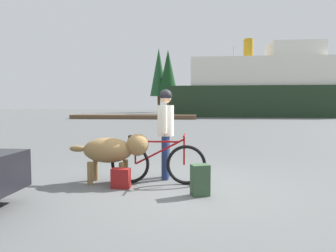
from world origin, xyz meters
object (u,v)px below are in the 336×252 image
at_px(person_cyclist, 166,125).
at_px(backpack, 200,180).
at_px(sailboat_moored, 233,113).
at_px(ferry_boat, 273,89).
at_px(bicycle, 157,163).
at_px(dog, 114,150).
at_px(handbag_pannier, 121,178).

xyz_separation_m(person_cyclist, backpack, (0.67, -1.08, -0.81)).
bearing_deg(backpack, sailboat_moored, 82.86).
relative_size(backpack, ferry_boat, 0.02).
height_order(bicycle, dog, dog).
relative_size(dog, handbag_pannier, 4.34).
distance_m(person_cyclist, ferry_boat, 32.82).
relative_size(bicycle, ferry_boat, 0.07).
relative_size(bicycle, dog, 1.18).
bearing_deg(ferry_boat, handbag_pannier, -107.36).
bearing_deg(bicycle, ferry_boat, 73.43).
bearing_deg(handbag_pannier, backpack, -12.32).
xyz_separation_m(dog, ferry_boat, (10.28, 31.82, 2.62)).
distance_m(handbag_pannier, sailboat_moored, 30.51).
xyz_separation_m(dog, handbag_pannier, (0.22, -0.34, -0.44)).
bearing_deg(sailboat_moored, backpack, -97.14).
bearing_deg(person_cyclist, dog, -154.45).
relative_size(person_cyclist, dog, 1.17).
distance_m(backpack, sailboat_moored, 30.60).
xyz_separation_m(bicycle, person_cyclist, (0.11, 0.43, 0.67)).
xyz_separation_m(bicycle, handbag_pannier, (-0.59, -0.35, -0.22)).
relative_size(dog, sailboat_moored, 0.17).
bearing_deg(ferry_boat, backpack, -104.97).
xyz_separation_m(person_cyclist, ferry_boat, (9.35, 31.38, 2.17)).
distance_m(bicycle, backpack, 1.03).
relative_size(dog, ferry_boat, 0.06).
xyz_separation_m(dog, backpack, (1.60, -0.64, -0.36)).
relative_size(backpack, sailboat_moored, 0.06).
distance_m(bicycle, sailboat_moored, 30.06).
xyz_separation_m(person_cyclist, handbag_pannier, (-0.71, -0.78, -0.89)).
xyz_separation_m(handbag_pannier, ferry_boat, (10.06, 32.16, 3.06)).
bearing_deg(ferry_boat, person_cyclist, -106.59).
distance_m(ferry_boat, sailboat_moored, 5.97).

